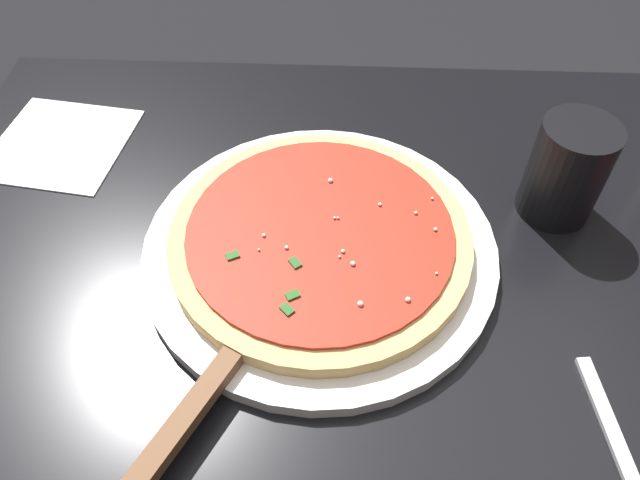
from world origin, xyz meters
name	(u,v)px	position (x,y,z in m)	size (l,w,h in m)	color
restaurant_table	(346,356)	(0.00, 0.00, 0.60)	(0.91, 0.68, 0.77)	black
serving_plate	(320,248)	(0.03, -0.02, 0.78)	(0.34, 0.34, 0.01)	white
pizza	(320,237)	(0.03, -0.02, 0.79)	(0.29, 0.29, 0.02)	#DBB26B
pizza_server	(220,374)	(0.11, 0.13, 0.79)	(0.14, 0.22, 0.01)	silver
cup_tall_drink	(567,171)	(-0.21, -0.09, 0.82)	(0.08, 0.08, 0.11)	black
napkin_folded_right	(61,144)	(0.34, -0.17, 0.77)	(0.15, 0.15, 0.00)	white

